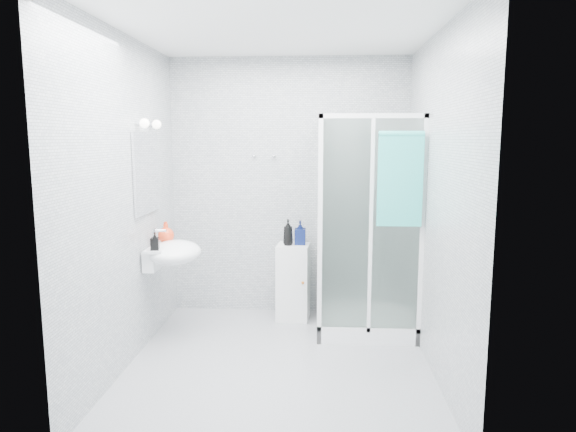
# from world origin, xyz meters

# --- Properties ---
(room) EXTENTS (2.40, 2.60, 2.60)m
(room) POSITION_xyz_m (0.00, 0.00, 1.30)
(room) COLOR silver
(room) RESTS_ON ground
(shower_enclosure) EXTENTS (0.90, 0.95, 2.00)m
(shower_enclosure) POSITION_xyz_m (0.67, 0.77, 0.45)
(shower_enclosure) COLOR white
(shower_enclosure) RESTS_ON ground
(wall_basin) EXTENTS (0.46, 0.56, 0.35)m
(wall_basin) POSITION_xyz_m (-0.99, 0.45, 0.80)
(wall_basin) COLOR white
(wall_basin) RESTS_ON ground
(mirror) EXTENTS (0.02, 0.60, 0.70)m
(mirror) POSITION_xyz_m (-1.19, 0.45, 1.50)
(mirror) COLOR white
(mirror) RESTS_ON room
(vanity_lights) EXTENTS (0.10, 0.40, 0.08)m
(vanity_lights) POSITION_xyz_m (-1.14, 0.45, 1.92)
(vanity_lights) COLOR silver
(vanity_lights) RESTS_ON room
(wall_hooks) EXTENTS (0.23, 0.06, 0.03)m
(wall_hooks) POSITION_xyz_m (-0.25, 1.26, 1.62)
(wall_hooks) COLOR silver
(wall_hooks) RESTS_ON room
(storage_cabinet) EXTENTS (0.34, 0.35, 0.76)m
(storage_cabinet) POSITION_xyz_m (0.06, 1.06, 0.38)
(storage_cabinet) COLOR white
(storage_cabinet) RESTS_ON ground
(hand_towel) EXTENTS (0.37, 0.05, 0.79)m
(hand_towel) POSITION_xyz_m (0.98, 0.36, 1.48)
(hand_towel) COLOR #30B6AA
(hand_towel) RESTS_ON shower_enclosure
(shampoo_bottle_a) EXTENTS (0.12, 0.12, 0.25)m
(shampoo_bottle_a) POSITION_xyz_m (0.01, 1.03, 0.89)
(shampoo_bottle_a) COLOR black
(shampoo_bottle_a) RESTS_ON storage_cabinet
(shampoo_bottle_b) EXTENTS (0.11, 0.11, 0.24)m
(shampoo_bottle_b) POSITION_xyz_m (0.13, 1.07, 0.88)
(shampoo_bottle_b) COLOR #0B1646
(shampoo_bottle_b) RESTS_ON storage_cabinet
(soap_dispenser_orange) EXTENTS (0.16, 0.16, 0.19)m
(soap_dispenser_orange) POSITION_xyz_m (-1.08, 0.60, 0.96)
(soap_dispenser_orange) COLOR #E83F1B
(soap_dispenser_orange) RESTS_ON wall_basin
(soap_dispenser_black) EXTENTS (0.08, 0.08, 0.15)m
(soap_dispenser_black) POSITION_xyz_m (-1.07, 0.26, 0.94)
(soap_dispenser_black) COLOR black
(soap_dispenser_black) RESTS_ON wall_basin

